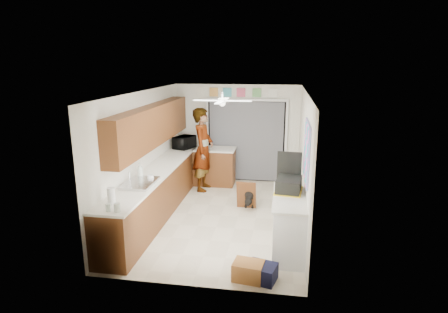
{
  "coord_description": "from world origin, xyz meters",
  "views": [
    {
      "loc": [
        1.19,
        -7.01,
        3.06
      ],
      "look_at": [
        0.0,
        0.4,
        1.15
      ],
      "focal_mm": 30.0,
      "sensor_mm": 36.0,
      "label": 1
    }
  ],
  "objects_px": {
    "microwave": "(184,142)",
    "cup": "(150,178)",
    "cardboard_box": "(248,271)",
    "dog": "(250,195)",
    "paper_towel_roll": "(111,196)",
    "man": "(203,150)",
    "soap_bottle": "(140,170)",
    "navy_crate": "(262,273)",
    "suitcase": "(289,185)"
  },
  "relations": [
    {
      "from": "microwave",
      "to": "man",
      "type": "xyz_separation_m",
      "value": [
        0.55,
        -0.34,
        -0.09
      ]
    },
    {
      "from": "soap_bottle",
      "to": "suitcase",
      "type": "relative_size",
      "value": 0.56
    },
    {
      "from": "cup",
      "to": "man",
      "type": "height_order",
      "value": "man"
    },
    {
      "from": "paper_towel_roll",
      "to": "suitcase",
      "type": "bearing_deg",
      "value": 21.03
    },
    {
      "from": "microwave",
      "to": "dog",
      "type": "bearing_deg",
      "value": -104.67
    },
    {
      "from": "cardboard_box",
      "to": "man",
      "type": "distance_m",
      "value": 4.12
    },
    {
      "from": "paper_towel_roll",
      "to": "man",
      "type": "relative_size",
      "value": 0.13
    },
    {
      "from": "dog",
      "to": "suitcase",
      "type": "bearing_deg",
      "value": -63.1
    },
    {
      "from": "cup",
      "to": "suitcase",
      "type": "xyz_separation_m",
      "value": [
        2.51,
        -0.21,
        0.07
      ]
    },
    {
      "from": "dog",
      "to": "man",
      "type": "bearing_deg",
      "value": 144.91
    },
    {
      "from": "microwave",
      "to": "man",
      "type": "distance_m",
      "value": 0.65
    },
    {
      "from": "paper_towel_roll",
      "to": "man",
      "type": "height_order",
      "value": "man"
    },
    {
      "from": "cup",
      "to": "suitcase",
      "type": "height_order",
      "value": "suitcase"
    },
    {
      "from": "man",
      "to": "suitcase",
      "type": "bearing_deg",
      "value": -138.85
    },
    {
      "from": "microwave",
      "to": "navy_crate",
      "type": "xyz_separation_m",
      "value": [
        2.22,
        -4.09,
        -0.97
      ]
    },
    {
      "from": "soap_bottle",
      "to": "navy_crate",
      "type": "height_order",
      "value": "soap_bottle"
    },
    {
      "from": "microwave",
      "to": "paper_towel_roll",
      "type": "height_order",
      "value": "microwave"
    },
    {
      "from": "soap_bottle",
      "to": "navy_crate",
      "type": "xyz_separation_m",
      "value": [
        2.39,
        -1.57,
        -0.96
      ]
    },
    {
      "from": "cup",
      "to": "paper_towel_roll",
      "type": "relative_size",
      "value": 0.46
    },
    {
      "from": "cardboard_box",
      "to": "dog",
      "type": "relative_size",
      "value": 0.73
    },
    {
      "from": "suitcase",
      "to": "cardboard_box",
      "type": "bearing_deg",
      "value": -106.75
    },
    {
      "from": "soap_bottle",
      "to": "dog",
      "type": "xyz_separation_m",
      "value": [
        1.96,
        1.29,
        -0.86
      ]
    },
    {
      "from": "cardboard_box",
      "to": "navy_crate",
      "type": "xyz_separation_m",
      "value": [
        0.19,
        0.0,
        -0.01
      ]
    },
    {
      "from": "cardboard_box",
      "to": "man",
      "type": "relative_size",
      "value": 0.21
    },
    {
      "from": "soap_bottle",
      "to": "cup",
      "type": "xyz_separation_m",
      "value": [
        0.24,
        -0.11,
        -0.1
      ]
    },
    {
      "from": "paper_towel_roll",
      "to": "suitcase",
      "type": "relative_size",
      "value": 0.5
    },
    {
      "from": "cup",
      "to": "paper_towel_roll",
      "type": "xyz_separation_m",
      "value": [
        -0.17,
        -1.24,
        0.08
      ]
    },
    {
      "from": "cardboard_box",
      "to": "man",
      "type": "height_order",
      "value": "man"
    },
    {
      "from": "paper_towel_roll",
      "to": "cardboard_box",
      "type": "bearing_deg",
      "value": -5.93
    },
    {
      "from": "navy_crate",
      "to": "dog",
      "type": "distance_m",
      "value": 2.89
    },
    {
      "from": "dog",
      "to": "cardboard_box",
      "type": "bearing_deg",
      "value": -84.36
    },
    {
      "from": "microwave",
      "to": "navy_crate",
      "type": "relative_size",
      "value": 1.37
    },
    {
      "from": "navy_crate",
      "to": "man",
      "type": "relative_size",
      "value": 0.2
    },
    {
      "from": "suitcase",
      "to": "dog",
      "type": "height_order",
      "value": "suitcase"
    },
    {
      "from": "soap_bottle",
      "to": "paper_towel_roll",
      "type": "xyz_separation_m",
      "value": [
        0.07,
        -1.35,
        -0.02
      ]
    },
    {
      "from": "suitcase",
      "to": "cardboard_box",
      "type": "xyz_separation_m",
      "value": [
        -0.55,
        -1.25,
        -0.92
      ]
    },
    {
      "from": "paper_towel_roll",
      "to": "dog",
      "type": "xyz_separation_m",
      "value": [
        1.89,
        2.64,
        -0.84
      ]
    },
    {
      "from": "microwave",
      "to": "paper_towel_roll",
      "type": "bearing_deg",
      "value": -161.79
    },
    {
      "from": "suitcase",
      "to": "cup",
      "type": "bearing_deg",
      "value": -177.92
    },
    {
      "from": "soap_bottle",
      "to": "cup",
      "type": "distance_m",
      "value": 0.28
    },
    {
      "from": "navy_crate",
      "to": "cardboard_box",
      "type": "bearing_deg",
      "value": 180.0
    },
    {
      "from": "microwave",
      "to": "cup",
      "type": "relative_size",
      "value": 4.55
    },
    {
      "from": "paper_towel_roll",
      "to": "cardboard_box",
      "type": "height_order",
      "value": "paper_towel_roll"
    },
    {
      "from": "man",
      "to": "cardboard_box",
      "type": "bearing_deg",
      "value": -156.35
    },
    {
      "from": "navy_crate",
      "to": "microwave",
      "type": "bearing_deg",
      "value": 118.46
    },
    {
      "from": "soap_bottle",
      "to": "paper_towel_roll",
      "type": "height_order",
      "value": "soap_bottle"
    },
    {
      "from": "microwave",
      "to": "suitcase",
      "type": "xyz_separation_m",
      "value": [
        2.57,
        -2.83,
        -0.04
      ]
    },
    {
      "from": "microwave",
      "to": "cardboard_box",
      "type": "height_order",
      "value": "microwave"
    },
    {
      "from": "microwave",
      "to": "suitcase",
      "type": "relative_size",
      "value": 1.05
    },
    {
      "from": "cup",
      "to": "dog",
      "type": "xyz_separation_m",
      "value": [
        1.72,
        1.4,
        -0.76
      ]
    }
  ]
}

